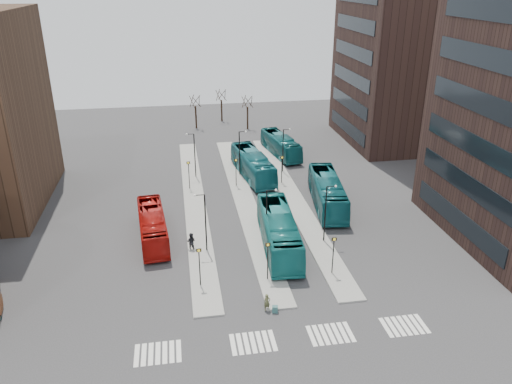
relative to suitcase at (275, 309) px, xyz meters
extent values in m
plane|color=#2D2D30|center=(-1.34, -7.33, -0.29)|extent=(160.00, 160.00, 0.00)
cube|color=gray|center=(-5.34, 22.67, -0.22)|extent=(2.50, 45.00, 0.15)
cube|color=gray|center=(0.66, 22.67, -0.22)|extent=(2.50, 45.00, 0.15)
cube|color=gray|center=(6.66, 22.67, -0.22)|extent=(2.50, 45.00, 0.15)
cube|color=navy|center=(0.00, 0.00, 0.00)|extent=(0.53, 0.45, 0.58)
imported|color=#A9110D|center=(-10.02, 14.17, 1.23)|extent=(3.54, 11.11, 3.04)
imported|color=#166F6F|center=(2.44, 10.35, 1.52)|extent=(3.89, 13.19, 3.63)
imported|color=#15616A|center=(2.92, 29.72, 1.45)|extent=(4.60, 12.78, 3.48)
imported|color=#145E65|center=(10.11, 19.08, 1.48)|extent=(4.71, 13.03, 3.55)
imported|color=#135B5F|center=(8.53, 37.99, 1.27)|extent=(4.41, 11.48, 3.12)
imported|color=#4D4F2F|center=(-0.59, 0.36, 0.47)|extent=(0.61, 0.46, 1.51)
imported|color=black|center=(-6.22, 11.22, 0.64)|extent=(1.10, 0.98, 1.87)
imported|color=black|center=(1.36, 9.38, 0.54)|extent=(0.75, 1.05, 1.66)
imported|color=black|center=(1.31, 8.77, 0.56)|extent=(0.95, 1.25, 1.71)
cube|color=silver|center=(-10.84, -3.33, -0.28)|extent=(0.35, 2.40, 0.01)
cube|color=silver|center=(-10.34, -3.33, -0.28)|extent=(0.35, 2.40, 0.01)
cube|color=silver|center=(-9.84, -3.33, -0.28)|extent=(0.35, 2.40, 0.01)
cube|color=silver|center=(-9.34, -3.33, -0.28)|extent=(0.35, 2.40, 0.01)
cube|color=silver|center=(-8.84, -3.33, -0.28)|extent=(0.35, 2.40, 0.01)
cube|color=silver|center=(-8.34, -3.33, -0.28)|extent=(0.35, 2.40, 0.01)
cube|color=silver|center=(-7.84, -3.33, -0.28)|extent=(0.35, 2.40, 0.01)
cube|color=silver|center=(-3.84, -3.33, -0.28)|extent=(0.35, 2.40, 0.01)
cube|color=silver|center=(-3.34, -3.33, -0.28)|extent=(0.35, 2.40, 0.01)
cube|color=silver|center=(-2.84, -3.33, -0.28)|extent=(0.35, 2.40, 0.01)
cube|color=silver|center=(-2.34, -3.33, -0.28)|extent=(0.35, 2.40, 0.01)
cube|color=silver|center=(-1.84, -3.33, -0.28)|extent=(0.35, 2.40, 0.01)
cube|color=silver|center=(-1.34, -3.33, -0.28)|extent=(0.35, 2.40, 0.01)
cube|color=silver|center=(-0.84, -3.33, -0.28)|extent=(0.35, 2.40, 0.01)
cube|color=silver|center=(2.16, -3.33, -0.28)|extent=(0.35, 2.40, 0.01)
cube|color=silver|center=(2.66, -3.33, -0.28)|extent=(0.35, 2.40, 0.01)
cube|color=silver|center=(3.16, -3.33, -0.28)|extent=(0.35, 2.40, 0.01)
cube|color=silver|center=(3.66, -3.33, -0.28)|extent=(0.35, 2.40, 0.01)
cube|color=silver|center=(4.16, -3.33, -0.28)|extent=(0.35, 2.40, 0.01)
cube|color=silver|center=(4.66, -3.33, -0.28)|extent=(0.35, 2.40, 0.01)
cube|color=silver|center=(5.16, -3.33, -0.28)|extent=(0.35, 2.40, 0.01)
cube|color=silver|center=(8.16, -3.33, -0.28)|extent=(0.35, 2.40, 0.01)
cube|color=silver|center=(8.66, -3.33, -0.28)|extent=(0.35, 2.40, 0.01)
cube|color=silver|center=(9.16, -3.33, -0.28)|extent=(0.35, 2.40, 0.01)
cube|color=silver|center=(9.66, -3.33, -0.28)|extent=(0.35, 2.40, 0.01)
cube|color=silver|center=(10.16, -3.33, -0.28)|extent=(0.35, 2.40, 0.01)
cube|color=silver|center=(10.66, -3.33, -0.28)|extent=(0.35, 2.40, 0.01)
cube|color=silver|center=(11.16, -3.33, -0.28)|extent=(0.35, 2.40, 0.01)
cube|color=black|center=(20.60, 8.67, 2.21)|extent=(0.12, 16.00, 2.00)
cube|color=black|center=(20.60, 8.67, 6.21)|extent=(0.12, 16.00, 2.00)
cube|color=black|center=(20.60, 8.67, 10.21)|extent=(0.12, 16.00, 2.00)
cube|color=black|center=(20.60, 8.67, 14.21)|extent=(0.12, 16.00, 2.00)
cube|color=black|center=(20.60, 8.67, 18.21)|extent=(0.12, 16.00, 2.00)
cube|color=black|center=(20.60, 8.67, 22.21)|extent=(0.12, 16.00, 2.00)
cube|color=#33211C|center=(30.66, 42.67, 14.71)|extent=(20.00, 20.00, 30.00)
cube|color=black|center=(20.60, 42.67, 2.21)|extent=(0.12, 16.00, 2.00)
cube|color=black|center=(20.60, 42.67, 6.21)|extent=(0.12, 16.00, 2.00)
cube|color=black|center=(20.60, 42.67, 10.21)|extent=(0.12, 16.00, 2.00)
cube|color=black|center=(20.60, 42.67, 14.21)|extent=(0.12, 16.00, 2.00)
cube|color=black|center=(20.60, 42.67, 18.21)|extent=(0.12, 16.00, 2.00)
cylinder|color=black|center=(-5.74, 4.67, 1.61)|extent=(0.10, 0.10, 3.50)
cube|color=black|center=(-5.74, 4.67, 3.36)|extent=(0.45, 0.10, 0.30)
cube|color=yellow|center=(-5.74, 4.61, 3.36)|extent=(0.20, 0.02, 0.20)
cylinder|color=black|center=(-5.74, 26.67, 1.61)|extent=(0.10, 0.10, 3.50)
cube|color=black|center=(-5.74, 26.67, 3.36)|extent=(0.45, 0.10, 0.30)
cube|color=yellow|center=(-5.74, 26.61, 3.36)|extent=(0.20, 0.02, 0.20)
cylinder|color=black|center=(0.26, 4.67, 1.61)|extent=(0.10, 0.10, 3.50)
cube|color=black|center=(0.26, 4.67, 3.36)|extent=(0.45, 0.10, 0.30)
cube|color=yellow|center=(0.26, 4.61, 3.36)|extent=(0.20, 0.02, 0.20)
cylinder|color=black|center=(0.26, 26.67, 1.61)|extent=(0.10, 0.10, 3.50)
cube|color=black|center=(0.26, 26.67, 3.36)|extent=(0.45, 0.10, 0.30)
cube|color=yellow|center=(0.26, 26.61, 3.36)|extent=(0.20, 0.02, 0.20)
cylinder|color=black|center=(6.26, 4.67, 1.61)|extent=(0.10, 0.10, 3.50)
cube|color=black|center=(6.26, 4.67, 3.36)|extent=(0.45, 0.10, 0.30)
cube|color=yellow|center=(6.26, 4.61, 3.36)|extent=(0.20, 0.02, 0.20)
cylinder|color=black|center=(6.26, 26.67, 1.61)|extent=(0.10, 0.10, 3.50)
cube|color=black|center=(6.26, 26.67, 3.36)|extent=(0.45, 0.10, 0.30)
cube|color=yellow|center=(6.26, 26.61, 3.36)|extent=(0.20, 0.02, 0.20)
cylinder|color=black|center=(-4.74, 10.67, 2.86)|extent=(0.14, 0.14, 6.00)
cylinder|color=black|center=(-5.19, 10.67, 5.86)|extent=(0.90, 0.08, 0.08)
sphere|color=silver|center=(-5.64, 10.67, 5.86)|extent=(0.24, 0.24, 0.24)
cylinder|color=black|center=(-4.74, 30.67, 2.86)|extent=(0.14, 0.14, 6.00)
cylinder|color=black|center=(-5.19, 30.67, 5.86)|extent=(0.90, 0.08, 0.08)
sphere|color=silver|center=(-5.64, 30.67, 5.86)|extent=(0.24, 0.24, 0.24)
cylinder|color=black|center=(1.26, 10.67, 2.86)|extent=(0.14, 0.14, 6.00)
cylinder|color=black|center=(1.71, 10.67, 5.86)|extent=(0.90, 0.08, 0.08)
sphere|color=silver|center=(2.16, 10.67, 5.86)|extent=(0.24, 0.24, 0.24)
cylinder|color=black|center=(1.26, 30.67, 2.86)|extent=(0.14, 0.14, 6.00)
cylinder|color=black|center=(1.71, 30.67, 5.86)|extent=(0.90, 0.08, 0.08)
sphere|color=silver|center=(2.16, 30.67, 5.86)|extent=(0.24, 0.24, 0.24)
cylinder|color=black|center=(7.26, 10.67, 2.86)|extent=(0.14, 0.14, 6.00)
cylinder|color=black|center=(7.71, 10.67, 5.86)|extent=(0.90, 0.08, 0.08)
sphere|color=silver|center=(8.16, 10.67, 5.86)|extent=(0.24, 0.24, 0.24)
cylinder|color=black|center=(7.26, 30.67, 2.86)|extent=(0.14, 0.14, 6.00)
cylinder|color=black|center=(7.71, 30.67, 5.86)|extent=(0.90, 0.08, 0.08)
sphere|color=silver|center=(8.16, 30.67, 5.86)|extent=(0.24, 0.24, 0.24)
cylinder|color=black|center=(-3.34, 54.67, 1.71)|extent=(0.30, 0.30, 4.00)
cylinder|color=black|center=(-2.64, 54.67, 4.61)|extent=(0.10, 1.56, 1.95)
cylinder|color=black|center=(-3.12, 55.34, 4.61)|extent=(1.48, 0.59, 1.97)
cylinder|color=black|center=(-3.90, 55.09, 4.61)|extent=(0.90, 1.31, 1.99)
cylinder|color=black|center=(-3.90, 54.26, 4.61)|extent=(0.89, 1.31, 1.99)
cylinder|color=black|center=(-3.12, 54.01, 4.61)|extent=(1.48, 0.58, 1.97)
cylinder|color=black|center=(1.66, 58.67, 1.71)|extent=(0.30, 0.30, 4.00)
cylinder|color=black|center=(2.36, 58.67, 4.61)|extent=(0.10, 1.56, 1.95)
cylinder|color=black|center=(1.88, 59.34, 4.61)|extent=(1.48, 0.59, 1.97)
cylinder|color=black|center=(1.10, 59.09, 4.61)|extent=(0.90, 1.31, 1.99)
cylinder|color=black|center=(1.10, 58.26, 4.61)|extent=(0.89, 1.31, 1.99)
cylinder|color=black|center=(1.88, 58.01, 4.61)|extent=(1.48, 0.58, 1.97)
cylinder|color=black|center=(5.66, 52.67, 1.71)|extent=(0.30, 0.30, 4.00)
cylinder|color=black|center=(6.36, 52.67, 4.61)|extent=(0.10, 1.56, 1.95)
cylinder|color=black|center=(5.88, 53.34, 4.61)|extent=(1.48, 0.59, 1.97)
cylinder|color=black|center=(5.10, 53.09, 4.61)|extent=(0.90, 1.31, 1.99)
cylinder|color=black|center=(5.10, 52.26, 4.61)|extent=(0.89, 1.31, 1.99)
cylinder|color=black|center=(5.88, 52.01, 4.61)|extent=(1.48, 0.58, 1.97)
camera|label=1|loc=(-6.97, -32.60, 24.83)|focal=35.00mm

